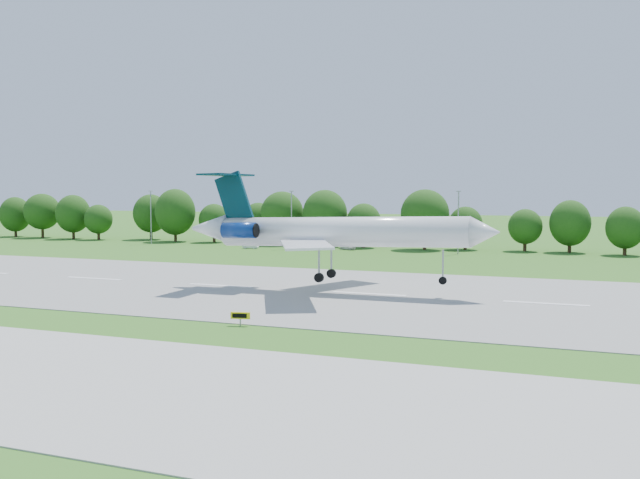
{
  "coord_description": "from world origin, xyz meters",
  "views": [
    {
      "loc": [
        5.08,
        -55.0,
        12.34
      ],
      "look_at": [
        -23.51,
        18.0,
        6.89
      ],
      "focal_mm": 40.0,
      "sensor_mm": 36.0,
      "label": 1
    }
  ],
  "objects": [
    {
      "name": "airliner",
      "position": [
        -25.43,
        24.95,
        7.47
      ],
      "size": [
        38.79,
        28.36,
        13.31
      ],
      "rotation": [
        0.0,
        -0.02,
        0.03
      ],
      "color": "white",
      "rests_on": "ground"
    },
    {
      "name": "taxiway",
      "position": [
        0.0,
        -18.0,
        0.04
      ],
      "size": [
        400.0,
        23.0,
        0.08
      ],
      "primitive_type": "cube",
      "color": "#ADADA8",
      "rests_on": "ground"
    },
    {
      "name": "runway",
      "position": [
        0.0,
        25.0,
        0.04
      ],
      "size": [
        400.0,
        45.0,
        0.08
      ],
      "primitive_type": "cube",
      "color": "gray",
      "rests_on": "ground"
    },
    {
      "name": "ground",
      "position": [
        0.0,
        0.0,
        0.0
      ],
      "size": [
        600.0,
        600.0,
        0.0
      ],
      "primitive_type": "plane",
      "color": "#33661A",
      "rests_on": "ground"
    },
    {
      "name": "taxi_sign_left",
      "position": [
        -25.01,
        1.97,
        0.93
      ],
      "size": [
        1.8,
        0.58,
        1.26
      ],
      "rotation": [
        0.0,
        0.0,
        0.22
      ],
      "color": "gray",
      "rests_on": "ground"
    },
    {
      "name": "service_vehicle_a",
      "position": [
        -63.17,
        79.05,
        0.56
      ],
      "size": [
        3.49,
        1.41,
        1.13
      ],
      "primitive_type": "imported",
      "rotation": [
        0.0,
        0.0,
        1.64
      ],
      "color": "silver",
      "rests_on": "ground"
    },
    {
      "name": "tree_line",
      "position": [
        0.0,
        92.0,
        6.19
      ],
      "size": [
        288.4,
        8.4,
        10.4
      ],
      "color": "#382314",
      "rests_on": "ground"
    },
    {
      "name": "light_poles",
      "position": [
        -2.5,
        82.0,
        6.34
      ],
      "size": [
        175.9,
        0.25,
        12.19
      ],
      "color": "gray",
      "rests_on": "ground"
    },
    {
      "name": "service_vehicle_b",
      "position": [
        -43.09,
        83.8,
        0.62
      ],
      "size": [
        3.9,
        2.91,
        1.24
      ],
      "primitive_type": "imported",
      "rotation": [
        0.0,
        0.0,
        1.12
      ],
      "color": "silver",
      "rests_on": "ground"
    }
  ]
}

